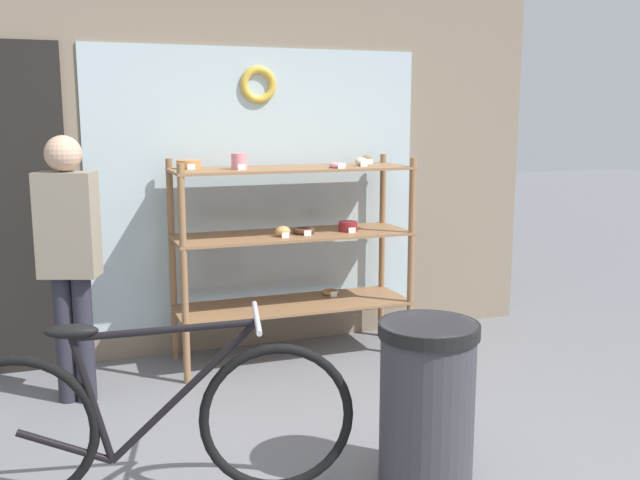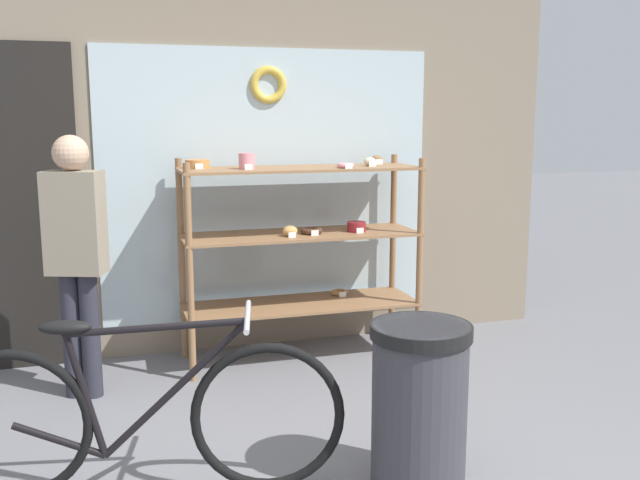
{
  "view_description": "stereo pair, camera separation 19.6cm",
  "coord_description": "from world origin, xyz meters",
  "px_view_note": "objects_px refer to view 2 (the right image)",
  "views": [
    {
      "loc": [
        -1.1,
        -2.34,
        1.65
      ],
      "look_at": [
        0.17,
        1.15,
        1.0
      ],
      "focal_mm": 40.0,
      "sensor_mm": 36.0,
      "label": 1
    },
    {
      "loc": [
        -0.92,
        -2.4,
        1.65
      ],
      "look_at": [
        0.17,
        1.15,
        1.0
      ],
      "focal_mm": 40.0,
      "sensor_mm": 36.0,
      "label": 2
    }
  ],
  "objects_px": {
    "bicycle": "(140,416)",
    "trash_bin": "(419,400)",
    "display_case": "(300,236)",
    "pedestrian": "(76,248)"
  },
  "relations": [
    {
      "from": "bicycle",
      "to": "trash_bin",
      "type": "distance_m",
      "value": 1.23
    },
    {
      "from": "bicycle",
      "to": "trash_bin",
      "type": "relative_size",
      "value": 2.32
    },
    {
      "from": "display_case",
      "to": "trash_bin",
      "type": "bearing_deg",
      "value": -88.44
    },
    {
      "from": "display_case",
      "to": "bicycle",
      "type": "relative_size",
      "value": 0.91
    },
    {
      "from": "display_case",
      "to": "pedestrian",
      "type": "distance_m",
      "value": 1.45
    },
    {
      "from": "pedestrian",
      "to": "trash_bin",
      "type": "bearing_deg",
      "value": -25.91
    },
    {
      "from": "display_case",
      "to": "bicycle",
      "type": "height_order",
      "value": "display_case"
    },
    {
      "from": "bicycle",
      "to": "pedestrian",
      "type": "relative_size",
      "value": 1.13
    },
    {
      "from": "display_case",
      "to": "trash_bin",
      "type": "xyz_separation_m",
      "value": [
        0.05,
        -1.81,
        -0.44
      ]
    },
    {
      "from": "display_case",
      "to": "bicycle",
      "type": "distance_m",
      "value": 1.98
    }
  ]
}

